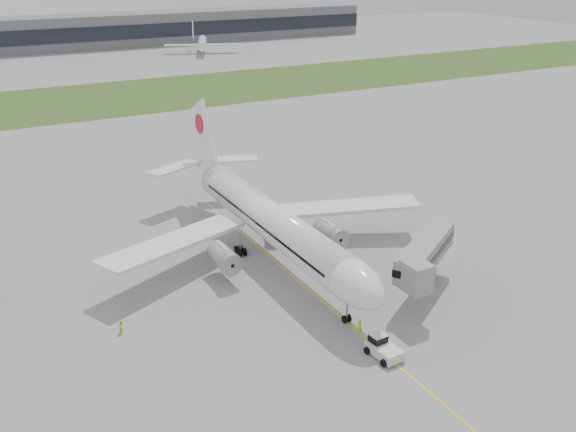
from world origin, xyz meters
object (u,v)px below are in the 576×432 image
pushback_tug (382,347)px  jet_bridge (424,256)px  airliner (267,218)px  ground_crew_near (359,326)px

pushback_tug → jet_bridge: jet_bridge is taller
airliner → ground_crew_near: (-0.15, -22.58, -4.71)m
airliner → jet_bridge: size_ratio=3.88×
airliner → ground_crew_near: airliner is taller
pushback_tug → ground_crew_near: 4.51m
airliner → pushback_tug: airliner is taller
jet_bridge → ground_crew_near: bearing=165.2°
jet_bridge → airliner: bearing=89.1°
ground_crew_near → airliner: bearing=-96.0°
pushback_tug → ground_crew_near: size_ratio=2.17×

